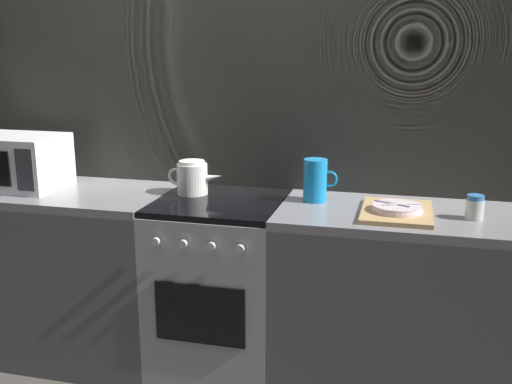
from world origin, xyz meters
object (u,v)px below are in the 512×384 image
at_px(pitcher, 316,180).
at_px(dish_pile, 397,211).
at_px(microwave, 17,162).
at_px(kettle, 193,178).
at_px(spice_jar, 475,207).
at_px(stove_unit, 220,288).

xyz_separation_m(pitcher, dish_pile, (0.38, -0.14, -0.08)).
bearing_deg(pitcher, microwave, -175.95).
distance_m(microwave, kettle, 0.92).
bearing_deg(dish_pile, spice_jar, 2.11).
relative_size(microwave, dish_pile, 1.15).
relative_size(microwave, pitcher, 2.30).
xyz_separation_m(pitcher, spice_jar, (0.70, -0.13, -0.05)).
distance_m(stove_unit, pitcher, 0.71).
distance_m(microwave, spice_jar, 2.22).
distance_m(stove_unit, dish_pile, 0.95).
relative_size(pitcher, dish_pile, 0.50).
height_order(microwave, pitcher, microwave).
relative_size(kettle, spice_jar, 2.71).
bearing_deg(pitcher, stove_unit, -167.91).
xyz_separation_m(stove_unit, pitcher, (0.44, 0.10, 0.55)).
height_order(dish_pile, spice_jar, spice_jar).
height_order(stove_unit, spice_jar, spice_jar).
bearing_deg(spice_jar, kettle, 174.82).
relative_size(dish_pile, spice_jar, 3.81).
bearing_deg(stove_unit, kettle, 152.79).
height_order(kettle, spice_jar, kettle).
distance_m(kettle, pitcher, 0.61).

